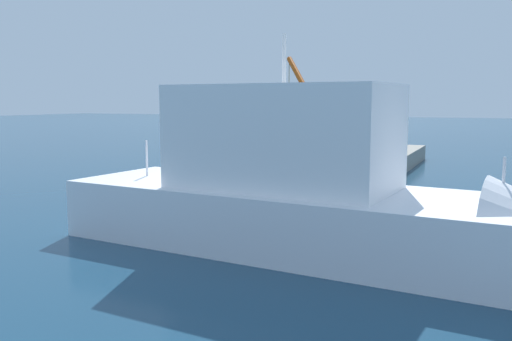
% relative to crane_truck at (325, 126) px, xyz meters
% --- Properties ---
extents(ground, '(200.00, 200.00, 0.00)m').
position_rel_crane_truck_xyz_m(ground, '(5.86, -0.19, -2.20)').
color(ground, navy).
extents(dock, '(12.62, 9.93, 0.85)m').
position_rel_crane_truck_xyz_m(dock, '(0.59, -0.19, -1.78)').
color(dock, gray).
rests_on(dock, ground).
extents(crane_truck, '(9.93, 6.98, 5.79)m').
position_rel_crane_truck_xyz_m(crane_truck, '(0.00, 0.00, 0.00)').
color(crane_truck, orange).
rests_on(crane_truck, dock).
extents(dock_worker, '(0.34, 0.34, 1.82)m').
position_rel_crane_truck_xyz_m(dock_worker, '(2.86, 2.15, -0.42)').
color(dock_worker, '#3B3B3B').
rests_on(dock_worker, dock).
extents(salvaged_car, '(4.05, 2.88, 3.42)m').
position_rel_crane_truck_xyz_m(salvaged_car, '(8.42, -1.44, -1.59)').
color(salvaged_car, black).
rests_on(salvaged_car, ground).
extents(moored_yacht, '(4.97, 14.75, 6.71)m').
position_rel_crane_truck_xyz_m(moored_yacht, '(17.38, 6.42, -1.47)').
color(moored_yacht, white).
rests_on(moored_yacht, ground).
extents(piling_near, '(0.34, 0.34, 2.02)m').
position_rel_crane_truck_xyz_m(piling_near, '(7.53, -3.24, -1.19)').
color(piling_near, brown).
rests_on(piling_near, ground).
extents(piling_mid, '(0.35, 0.35, 1.50)m').
position_rel_crane_truck_xyz_m(piling_mid, '(7.56, -0.40, -1.46)').
color(piling_mid, brown).
rests_on(piling_mid, ground).
extents(piling_far, '(0.28, 0.28, 1.84)m').
position_rel_crane_truck_xyz_m(piling_far, '(7.57, 3.28, -1.29)').
color(piling_far, '#4F3920').
rests_on(piling_far, ground).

